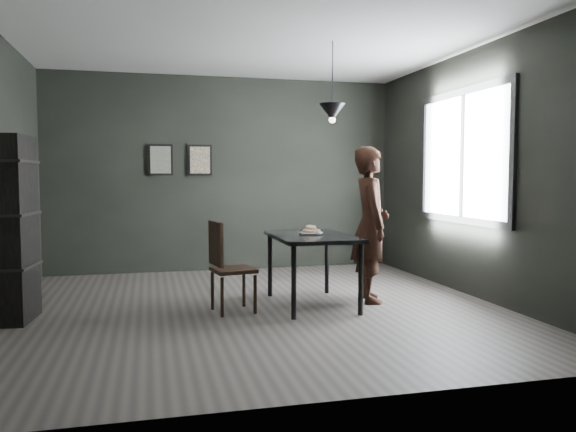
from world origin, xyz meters
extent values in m
plane|color=#393531|center=(0.00, 0.00, 0.00)|extent=(5.00, 5.00, 0.00)
cube|color=black|center=(0.00, 2.50, 1.40)|extent=(5.00, 0.10, 2.80)
cube|color=silver|center=(0.00, 0.00, 2.80)|extent=(5.00, 5.00, 0.02)
cube|color=white|center=(2.48, 0.20, 1.60)|extent=(0.02, 1.80, 1.40)
cube|color=black|center=(2.47, 0.20, 1.60)|extent=(0.04, 1.96, 1.56)
cube|color=black|center=(0.60, 0.00, 0.73)|extent=(0.80, 1.20, 0.04)
cylinder|color=black|center=(0.26, -0.54, 0.35)|extent=(0.05, 0.05, 0.71)
cylinder|color=black|center=(0.94, -0.54, 0.35)|extent=(0.05, 0.05, 0.71)
cylinder|color=black|center=(0.26, 0.54, 0.35)|extent=(0.05, 0.05, 0.71)
cylinder|color=black|center=(0.94, 0.54, 0.35)|extent=(0.05, 0.05, 0.71)
cylinder|color=silver|center=(0.61, 0.06, 0.76)|extent=(0.23, 0.23, 0.01)
torus|color=beige|center=(0.65, 0.06, 0.78)|extent=(0.12, 0.12, 0.04)
torus|color=beige|center=(0.58, 0.10, 0.78)|extent=(0.12, 0.12, 0.04)
torus|color=beige|center=(0.58, 0.02, 0.78)|extent=(0.12, 0.12, 0.04)
torus|color=beige|center=(0.61, 0.06, 0.82)|extent=(0.16, 0.16, 0.06)
imported|color=black|center=(1.27, 0.03, 0.84)|extent=(0.51, 0.68, 1.69)
cube|color=black|center=(-0.25, -0.09, 0.43)|extent=(0.46, 0.46, 0.04)
cube|color=black|center=(-0.43, -0.12, 0.70)|extent=(0.10, 0.40, 0.44)
cylinder|color=black|center=(-0.39, -0.29, 0.19)|extent=(0.03, 0.03, 0.39)
cylinder|color=black|center=(-0.06, -0.23, 0.19)|extent=(0.03, 0.03, 0.39)
cylinder|color=black|center=(-0.45, 0.05, 0.19)|extent=(0.03, 0.03, 0.39)
cylinder|color=black|center=(-0.11, 0.10, 0.19)|extent=(0.03, 0.03, 0.39)
cube|color=black|center=(-2.32, 0.05, 0.87)|extent=(0.39, 0.61, 1.75)
cylinder|color=black|center=(0.85, 0.10, 2.42)|extent=(0.01, 0.01, 0.75)
cone|color=black|center=(0.85, 0.10, 2.05)|extent=(0.28, 0.28, 0.18)
sphere|color=#FFE0B2|center=(0.85, 0.10, 1.97)|extent=(0.07, 0.07, 0.07)
cube|color=black|center=(-0.90, 2.47, 1.60)|extent=(0.34, 0.03, 0.44)
cube|color=#425D4D|center=(-0.90, 2.45, 1.60)|extent=(0.28, 0.01, 0.38)
cube|color=black|center=(-0.35, 2.47, 1.60)|extent=(0.34, 0.03, 0.44)
cube|color=brown|center=(-0.35, 2.45, 1.60)|extent=(0.28, 0.01, 0.38)
camera|label=1|loc=(-1.07, -5.66, 1.36)|focal=35.00mm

